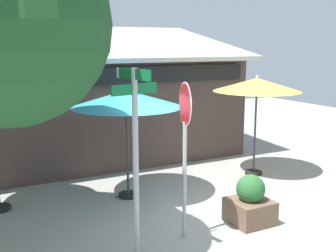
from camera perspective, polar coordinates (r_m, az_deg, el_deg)
The scene contains 7 objects.
ground_plane at distance 8.62m, azimuth 4.95°, elevation -12.09°, with size 28.00×28.00×0.10m, color #9E9B93.
cafe_building at distance 12.83m, azimuth -10.80°, elevation 2.87°, with size 8.92×4.97×3.96m.
street_sign_post at distance 6.39m, azimuth -4.48°, elevation -2.66°, with size 0.79×0.85×3.00m.
stop_sign at distance 7.02m, azimuth 2.32°, elevation -0.84°, with size 0.19×0.71×2.73m.
patio_umbrella_teal_center at distance 8.96m, azimuth -5.68°, elevation 3.62°, with size 2.39×2.39×2.45m.
patio_umbrella_mustard_right at distance 10.79m, azimuth 12.01°, elevation 5.40°, with size 2.21×2.21×2.58m.
sidewalk_planter at distance 8.16m, azimuth 11.11°, elevation -10.22°, with size 0.76×0.76×0.95m.
Camera 1 is at (-4.33, -6.64, 3.33)m, focal length 44.75 mm.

